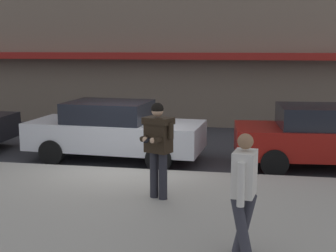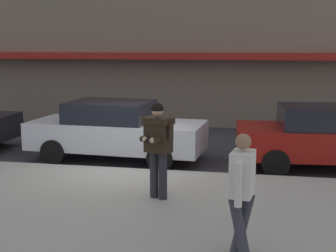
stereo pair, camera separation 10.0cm
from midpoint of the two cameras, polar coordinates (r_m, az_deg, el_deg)
ground_plane at (r=11.25m, az=-4.68°, el=-5.53°), size 80.00×80.00×0.00m
sidewalk at (r=8.36m, az=-3.29°, el=-10.47°), size 32.00×5.30×0.14m
curb_paint_line at (r=11.08m, az=0.40°, el=-5.72°), size 28.00×0.12×0.01m
parked_sedan_mid at (r=12.24m, az=-6.15°, el=-0.51°), size 4.61×2.15×1.54m
parked_sedan_far at (r=11.93m, az=19.33°, el=-1.27°), size 4.63×2.19×1.54m
man_texting_on_phone at (r=8.58m, az=-0.90°, el=-1.72°), size 0.61×0.65×1.81m
pedestrian_in_light_coat at (r=6.30m, az=9.46°, el=-7.45°), size 0.37×0.59×1.70m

